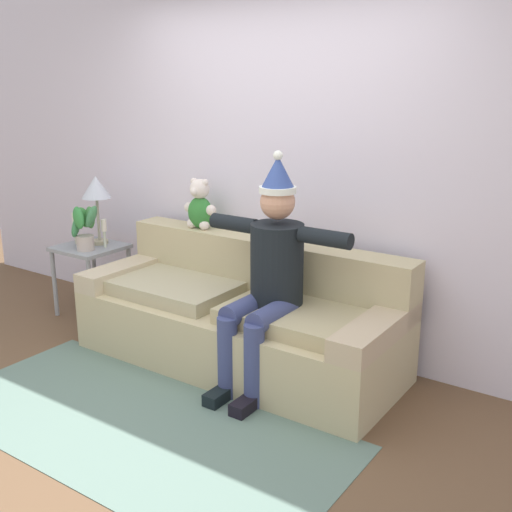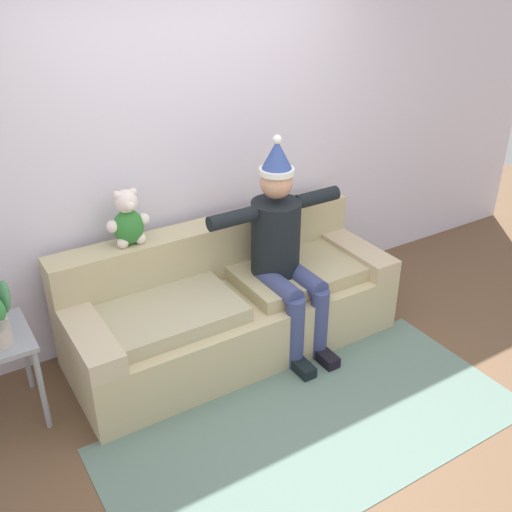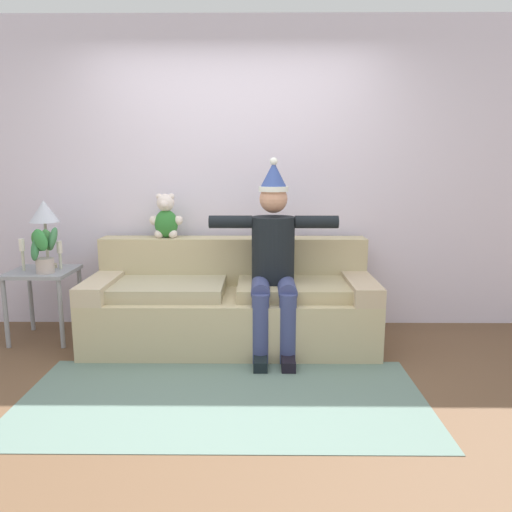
{
  "view_description": "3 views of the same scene",
  "coord_description": "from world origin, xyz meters",
  "views": [
    {
      "loc": [
        2.38,
        -2.25,
        1.92
      ],
      "look_at": [
        0.23,
        0.88,
        0.84
      ],
      "focal_mm": 43.67,
      "sensor_mm": 36.0,
      "label": 1
    },
    {
      "loc": [
        -1.7,
        -2.08,
        2.59
      ],
      "look_at": [
        0.18,
        0.96,
        0.68
      ],
      "focal_mm": 41.63,
      "sensor_mm": 36.0,
      "label": 2
    },
    {
      "loc": [
        0.23,
        -2.83,
        1.44
      ],
      "look_at": [
        0.2,
        0.79,
        0.76
      ],
      "focal_mm": 33.9,
      "sensor_mm": 36.0,
      "label": 3
    }
  ],
  "objects": [
    {
      "name": "area_rug",
      "position": [
        0.0,
        -0.02,
        0.0
      ],
      "size": [
        2.54,
        1.19,
        0.01
      ],
      "primitive_type": "cube",
      "color": "slate",
      "rests_on": "ground_plane"
    },
    {
      "name": "back_wall",
      "position": [
        0.0,
        1.55,
        1.35
      ],
      "size": [
        7.0,
        0.1,
        2.7
      ],
      "primitive_type": "cube",
      "color": "silver",
      "rests_on": "ground_plane"
    },
    {
      "name": "teddy_bear",
      "position": [
        -0.58,
        1.3,
        1.0
      ],
      "size": [
        0.29,
        0.17,
        0.38
      ],
      "color": "#307D33",
      "rests_on": "couch"
    },
    {
      "name": "person_seated",
      "position": [
        0.34,
        0.86,
        0.76
      ],
      "size": [
        1.02,
        0.77,
        1.5
      ],
      "color": "black",
      "rests_on": "ground_plane"
    },
    {
      "name": "ground_plane",
      "position": [
        0.0,
        0.0,
        0.0
      ],
      "size": [
        10.0,
        10.0,
        0.0
      ],
      "primitive_type": "plane",
      "color": "brown"
    },
    {
      "name": "candle_short",
      "position": [
        -1.43,
        1.1,
        0.75
      ],
      "size": [
        0.04,
        0.04,
        0.24
      ],
      "color": "beige",
      "rests_on": "side_table"
    },
    {
      "name": "couch",
      "position": [
        0.0,
        1.03,
        0.32
      ],
      "size": [
        2.28,
        0.89,
        0.83
      ],
      "color": "#C0B086",
      "rests_on": "ground_plane"
    }
  ]
}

